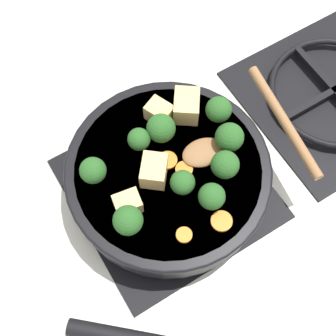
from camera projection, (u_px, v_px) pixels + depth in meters
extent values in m
plane|color=silver|center=(168.00, 189.00, 0.80)|extent=(2.40, 2.40, 0.00)
cube|color=black|center=(168.00, 188.00, 0.80)|extent=(0.31, 0.31, 0.01)
torus|color=black|center=(168.00, 185.00, 0.79)|extent=(0.24, 0.24, 0.01)
cube|color=black|center=(168.00, 185.00, 0.79)|extent=(0.01, 0.23, 0.01)
cube|color=black|center=(168.00, 185.00, 0.79)|extent=(0.23, 0.01, 0.01)
cube|color=black|center=(331.00, 96.00, 0.88)|extent=(0.31, 0.31, 0.01)
torus|color=black|center=(334.00, 91.00, 0.86)|extent=(0.24, 0.24, 0.01)
cube|color=black|center=(334.00, 91.00, 0.86)|extent=(0.01, 0.23, 0.01)
cube|color=black|center=(334.00, 91.00, 0.86)|extent=(0.23, 0.01, 0.01)
cylinder|color=black|center=(168.00, 176.00, 0.75)|extent=(0.32, 0.32, 0.06)
cylinder|color=brown|center=(168.00, 175.00, 0.75)|extent=(0.29, 0.29, 0.05)
torus|color=black|center=(168.00, 169.00, 0.73)|extent=(0.33, 0.33, 0.01)
ellipsoid|color=olive|center=(203.00, 152.00, 0.73)|extent=(0.06, 0.07, 0.01)
cylinder|color=olive|center=(284.00, 121.00, 0.75)|extent=(0.22, 0.05, 0.02)
cube|color=#DBB770|center=(128.00, 204.00, 0.68)|extent=(0.04, 0.04, 0.03)
cube|color=#DBB770|center=(155.00, 172.00, 0.70)|extent=(0.06, 0.06, 0.04)
cube|color=#DBB770|center=(159.00, 112.00, 0.75)|extent=(0.05, 0.04, 0.03)
cube|color=#DBB770|center=(186.00, 106.00, 0.75)|extent=(0.06, 0.06, 0.04)
cylinder|color=#709956|center=(95.00, 176.00, 0.71)|extent=(0.01, 0.01, 0.01)
sphere|color=#285B23|center=(93.00, 171.00, 0.69)|extent=(0.04, 0.04, 0.04)
cylinder|color=#709956|center=(161.00, 135.00, 0.74)|extent=(0.01, 0.01, 0.01)
sphere|color=#285B23|center=(161.00, 128.00, 0.72)|extent=(0.05, 0.05, 0.05)
cylinder|color=#709956|center=(228.00, 144.00, 0.74)|extent=(0.01, 0.01, 0.01)
sphere|color=#285B23|center=(229.00, 137.00, 0.71)|extent=(0.05, 0.05, 0.05)
cylinder|color=#709956|center=(180.00, 189.00, 0.70)|extent=(0.01, 0.01, 0.01)
sphere|color=#285B23|center=(180.00, 184.00, 0.69)|extent=(0.04, 0.04, 0.04)
cylinder|color=#709956|center=(223.00, 171.00, 0.72)|extent=(0.01, 0.01, 0.01)
sphere|color=#285B23|center=(225.00, 165.00, 0.70)|extent=(0.04, 0.04, 0.04)
cylinder|color=#709956|center=(129.00, 225.00, 0.68)|extent=(0.01, 0.01, 0.01)
sphere|color=#285B23|center=(128.00, 220.00, 0.66)|extent=(0.04, 0.04, 0.04)
cylinder|color=#709956|center=(140.00, 145.00, 0.73)|extent=(0.01, 0.01, 0.01)
sphere|color=#285B23|center=(139.00, 139.00, 0.72)|extent=(0.04, 0.04, 0.04)
cylinder|color=#709956|center=(211.00, 201.00, 0.70)|extent=(0.01, 0.01, 0.01)
sphere|color=#285B23|center=(212.00, 196.00, 0.68)|extent=(0.04, 0.04, 0.04)
cylinder|color=#709956|center=(217.00, 117.00, 0.76)|extent=(0.01, 0.01, 0.01)
sphere|color=#285B23|center=(219.00, 110.00, 0.74)|extent=(0.04, 0.04, 0.04)
cylinder|color=orange|center=(168.00, 160.00, 0.73)|extent=(0.03, 0.03, 0.01)
cylinder|color=orange|center=(184.00, 235.00, 0.68)|extent=(0.02, 0.02, 0.01)
cylinder|color=orange|center=(222.00, 221.00, 0.69)|extent=(0.03, 0.03, 0.01)
cylinder|color=orange|center=(184.00, 170.00, 0.72)|extent=(0.03, 0.03, 0.01)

